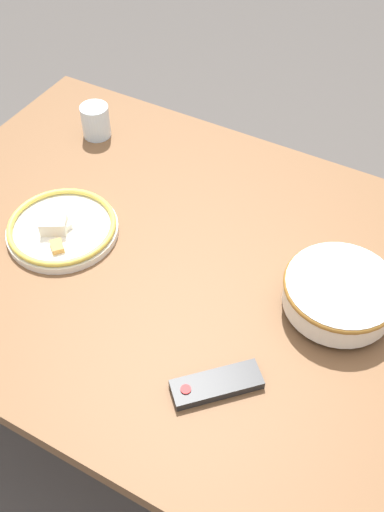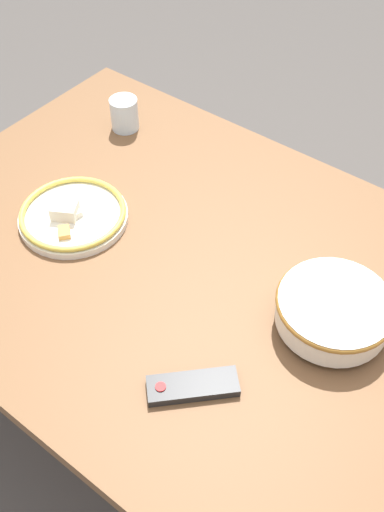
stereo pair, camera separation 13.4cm
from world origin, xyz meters
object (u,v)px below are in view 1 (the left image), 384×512
object	(u,v)px
drinking_glass	(96,121)
tv_remote	(216,384)
noodle_bowl	(340,293)
food_plate	(62,228)

from	to	relation	value
drinking_glass	tv_remote	bearing A→B (deg)	140.28
tv_remote	drinking_glass	xyz separation A→B (m)	(0.67, -0.56, 0.04)
noodle_bowl	tv_remote	world-z (taller)	noodle_bowl
food_plate	drinking_glass	xyz separation A→B (m)	(0.15, -0.37, 0.03)
food_plate	tv_remote	xyz separation A→B (m)	(-0.52, 0.19, -0.01)
tv_remote	food_plate	bearing A→B (deg)	24.44
noodle_bowl	food_plate	bearing A→B (deg)	9.14
food_plate	drinking_glass	bearing A→B (deg)	-67.15
food_plate	tv_remote	size ratio (longest dim) A/B	1.60
tv_remote	drinking_glass	size ratio (longest dim) A/B	1.80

